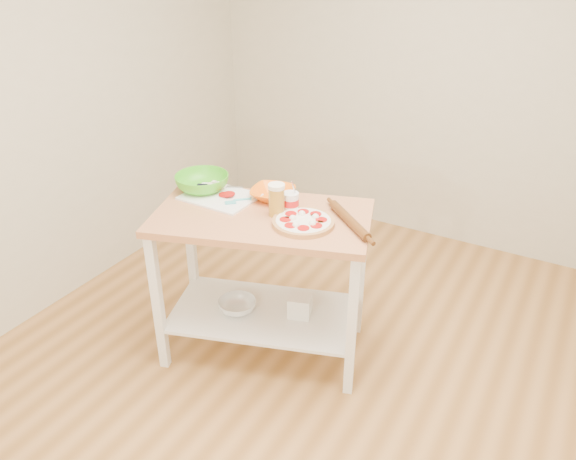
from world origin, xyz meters
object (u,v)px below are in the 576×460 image
(cutting_board, at_px, (220,196))
(yogurt_tub, at_px, (291,202))
(pizza, at_px, (303,222))
(beer_pint, at_px, (277,200))
(green_bowl, at_px, (202,183))
(shelf_glass_bowl, at_px, (237,306))
(prep_island, at_px, (263,255))
(orange_bowl, at_px, (273,194))
(spatula, at_px, (237,201))
(shelf_bin, at_px, (300,305))
(rolling_pin, at_px, (349,220))
(knife, at_px, (214,186))

(cutting_board, xyz_separation_m, yogurt_tub, (0.43, 0.05, 0.05))
(pizza, height_order, beer_pint, beer_pint)
(green_bowl, distance_m, shelf_glass_bowl, 0.75)
(cutting_board, distance_m, shelf_glass_bowl, 0.65)
(cutting_board, relative_size, beer_pint, 2.31)
(prep_island, bearing_deg, green_bowl, 168.74)
(cutting_board, distance_m, orange_bowl, 0.30)
(beer_pint, bearing_deg, cutting_board, 175.52)
(spatula, distance_m, yogurt_tub, 0.31)
(spatula, relative_size, shelf_bin, 1.07)
(spatula, height_order, orange_bowl, orange_bowl)
(cutting_board, bearing_deg, rolling_pin, 5.90)
(pizza, relative_size, knife, 1.27)
(prep_island, bearing_deg, rolling_pin, 15.59)
(pizza, relative_size, spatula, 2.38)
(beer_pint, bearing_deg, shelf_glass_bowl, -154.22)
(shelf_glass_bowl, distance_m, shelf_bin, 0.37)
(rolling_pin, xyz_separation_m, shelf_bin, (-0.26, -0.04, -0.60))
(cutting_board, distance_m, beer_pint, 0.40)
(cutting_board, height_order, spatula, cutting_board)
(yogurt_tub, xyz_separation_m, shelf_glass_bowl, (-0.25, -0.18, -0.66))
(spatula, distance_m, orange_bowl, 0.21)
(orange_bowl, xyz_separation_m, beer_pint, (0.12, -0.17, 0.06))
(cutting_board, distance_m, spatula, 0.13)
(pizza, bearing_deg, shelf_bin, 125.71)
(beer_pint, distance_m, shelf_bin, 0.68)
(orange_bowl, height_order, beer_pint, beer_pint)
(pizza, distance_m, shelf_glass_bowl, 0.74)
(green_bowl, distance_m, yogurt_tub, 0.57)
(spatula, xyz_separation_m, shelf_bin, (0.39, 0.04, -0.59))
(pizza, distance_m, rolling_pin, 0.24)
(spatula, bearing_deg, knife, 115.18)
(green_bowl, relative_size, shelf_bin, 2.44)
(yogurt_tub, relative_size, shelf_bin, 1.48)
(rolling_pin, height_order, shelf_bin, rolling_pin)
(orange_bowl, bearing_deg, shelf_glass_bowl, -108.70)
(shelf_glass_bowl, bearing_deg, rolling_pin, 18.08)
(knife, xyz_separation_m, shelf_bin, (0.62, -0.06, -0.59))
(shelf_bin, bearing_deg, yogurt_tub, 157.40)
(spatula, bearing_deg, prep_island, -55.19)
(yogurt_tub, bearing_deg, shelf_bin, -22.60)
(yogurt_tub, bearing_deg, shelf_glass_bowl, -144.02)
(shelf_glass_bowl, relative_size, shelf_bin, 1.76)
(prep_island, relative_size, shelf_glass_bowl, 5.79)
(prep_island, distance_m, shelf_bin, 0.39)
(spatula, xyz_separation_m, orange_bowl, (0.14, 0.15, 0.01))
(spatula, bearing_deg, shelf_glass_bowl, -108.59)
(prep_island, xyz_separation_m, spatula, (-0.19, 0.05, 0.27))
(yogurt_tub, distance_m, rolling_pin, 0.34)
(prep_island, xyz_separation_m, green_bowl, (-0.46, 0.09, 0.30))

